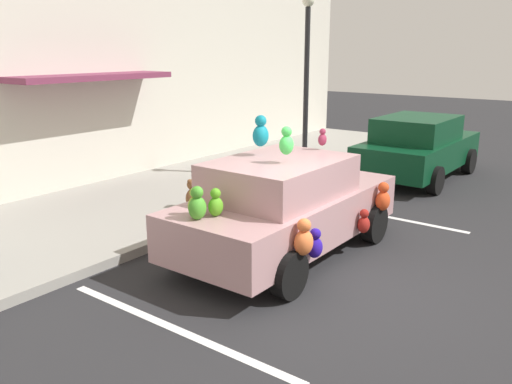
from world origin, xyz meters
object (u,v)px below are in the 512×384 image
at_px(plush_covered_car, 285,205).
at_px(parked_sedan_behind, 418,147).
at_px(teddy_bear_on_sidewalk, 193,194).
at_px(street_lamp_post, 307,69).

height_order(plush_covered_car, parked_sedan_behind, plush_covered_car).
xyz_separation_m(plush_covered_car, parked_sedan_behind, (6.15, 0.20, -0.01)).
xyz_separation_m(parked_sedan_behind, teddy_bear_on_sidewalk, (-5.55, 2.35, -0.37)).
xyz_separation_m(plush_covered_car, teddy_bear_on_sidewalk, (0.61, 2.55, -0.38)).
xyz_separation_m(teddy_bear_on_sidewalk, street_lamp_post, (3.55, -0.31, 2.26)).
distance_m(parked_sedan_behind, street_lamp_post, 3.42).
xyz_separation_m(parked_sedan_behind, street_lamp_post, (-1.99, 2.03, 1.89)).
bearing_deg(plush_covered_car, street_lamp_post, 28.28).
bearing_deg(street_lamp_post, teddy_bear_on_sidewalk, 174.98).
relative_size(parked_sedan_behind, teddy_bear_on_sidewalk, 7.16).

